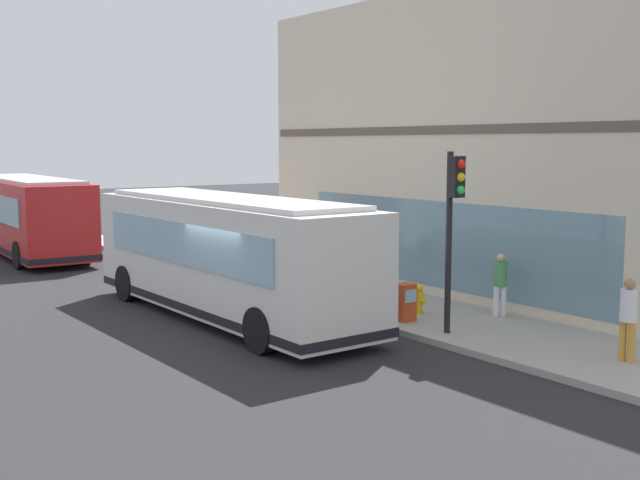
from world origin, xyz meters
name	(u,v)px	position (x,y,z in m)	size (l,w,h in m)	color
ground	(249,332)	(0.00, 0.00, 0.00)	(120.00, 120.00, 0.00)	#262628
sidewalk_curb	(390,307)	(4.37, 0.00, 0.07)	(3.54, 40.00, 0.15)	#9E9991
building_corner	(547,146)	(10.64, 0.00, 4.30)	(9.05, 16.20, 8.62)	beige
city_bus_nearside	(226,257)	(0.36, 1.65, 1.55)	(2.67, 10.06, 3.07)	silver
city_bus_far_down_street	(28,216)	(-0.39, 16.13, 1.55)	(2.93, 10.13, 3.07)	red
traffic_light_near_corner	(453,208)	(3.26, -3.32, 2.97)	(0.32, 0.49, 4.05)	black
fire_hydrant	(419,299)	(4.18, -1.29, 0.51)	(0.35, 0.35, 0.74)	yellow
pedestrian_near_hydrant	(628,314)	(4.39, -6.94, 1.09)	(0.32, 0.32, 1.65)	gold
pedestrian_near_building_entrance	(250,248)	(3.65, 5.98, 1.05)	(0.32, 0.32, 1.59)	#B23338
pedestrian_by_light_pole	(500,281)	(5.55, -2.73, 1.04)	(0.32, 0.32, 1.56)	silver
newspaper_vending_box	(405,302)	(3.31, -1.72, 0.60)	(0.44, 0.42, 0.90)	#BF3F19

